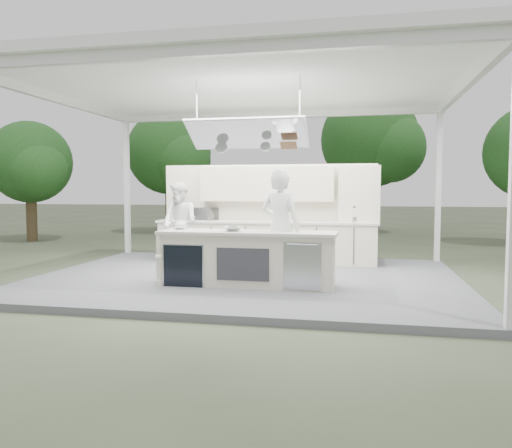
% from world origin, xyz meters
% --- Properties ---
extents(ground, '(90.00, 90.00, 0.00)m').
position_xyz_m(ground, '(0.00, 0.00, 0.00)').
color(ground, '#4A5339').
rests_on(ground, ground).
extents(stage_deck, '(8.00, 6.00, 0.12)m').
position_xyz_m(stage_deck, '(0.00, 0.00, 0.06)').
color(stage_deck, '#55555A').
rests_on(stage_deck, ground).
extents(tent, '(8.20, 6.20, 3.86)m').
position_xyz_m(tent, '(0.00, -0.01, 3.71)').
color(tent, white).
rests_on(tent, ground).
extents(demo_island, '(3.10, 0.79, 0.95)m').
position_xyz_m(demo_island, '(0.18, -0.91, 0.60)').
color(demo_island, beige).
rests_on(demo_island, stage_deck).
extents(back_counter, '(5.08, 0.72, 0.95)m').
position_xyz_m(back_counter, '(0.00, 1.90, 0.60)').
color(back_counter, beige).
rests_on(back_counter, stage_deck).
extents(back_wall_unit, '(5.05, 0.48, 2.25)m').
position_xyz_m(back_wall_unit, '(0.44, 2.11, 1.57)').
color(back_wall_unit, beige).
rests_on(back_wall_unit, stage_deck).
extents(tree_cluster, '(19.55, 9.40, 5.85)m').
position_xyz_m(tree_cluster, '(-0.16, 9.77, 3.29)').
color(tree_cluster, '#493B24').
rests_on(tree_cluster, ground).
extents(head_chef, '(0.85, 0.69, 2.02)m').
position_xyz_m(head_chef, '(0.75, -0.70, 1.13)').
color(head_chef, white).
rests_on(head_chef, stage_deck).
extents(sous_chef, '(1.11, 1.01, 1.84)m').
position_xyz_m(sous_chef, '(-1.94, 1.55, 1.04)').
color(sous_chef, white).
rests_on(sous_chef, stage_deck).
extents(toaster_oven, '(0.62, 0.53, 0.29)m').
position_xyz_m(toaster_oven, '(-1.49, 2.08, 1.22)').
color(toaster_oven, silver).
rests_on(toaster_oven, back_counter).
extents(bowl_large, '(0.39, 0.39, 0.08)m').
position_xyz_m(bowl_large, '(-0.05, -0.91, 1.11)').
color(bowl_large, silver).
rests_on(bowl_large, demo_island).
extents(bowl_small, '(0.27, 0.27, 0.08)m').
position_xyz_m(bowl_small, '(-1.10, -0.71, 1.11)').
color(bowl_small, silver).
rests_on(bowl_small, demo_island).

